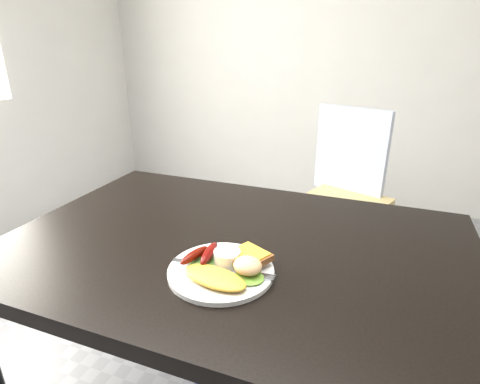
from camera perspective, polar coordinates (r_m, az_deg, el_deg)
name	(u,v)px	position (r m, az deg, el deg)	size (l,w,h in m)	color
room_back_panel	(348,26)	(3.07, 16.20, 23.09)	(4.00, 0.04, 2.70)	silver
dining_table	(236,248)	(0.99, -0.67, -8.51)	(1.20, 0.80, 0.04)	black
dining_chair	(342,204)	(2.03, 15.35, -1.83)	(0.40, 0.40, 0.05)	tan
person	(270,206)	(1.42, 4.63, -2.12)	(0.48, 0.32, 1.32)	navy
plate	(221,271)	(0.86, -2.91, -11.92)	(0.24, 0.24, 0.01)	white
lettuce_left	(204,260)	(0.88, -5.52, -10.31)	(0.07, 0.07, 0.01)	#42832F
lettuce_right	(249,277)	(0.82, 1.35, -12.85)	(0.07, 0.06, 0.01)	olive
omelette	(215,277)	(0.81, -3.90, -12.82)	(0.15, 0.07, 0.02)	gold
sausage_a	(194,255)	(0.87, -6.97, -9.53)	(0.02, 0.09, 0.02)	#5C0900
sausage_b	(209,253)	(0.87, -4.73, -9.24)	(0.02, 0.10, 0.02)	#5B0201
ramekin	(227,258)	(0.86, -1.98, -10.01)	(0.06, 0.06, 0.04)	white
toast_a	(243,257)	(0.88, 0.50, -9.80)	(0.07, 0.07, 0.01)	brown
toast_b	(248,257)	(0.86, 1.16, -9.88)	(0.09, 0.09, 0.01)	brown
potato_salad	(248,266)	(0.82, 1.17, -11.16)	(0.06, 0.06, 0.03)	#F2E8AA
fork	(210,265)	(0.86, -4.59, -11.01)	(0.18, 0.01, 0.00)	#ADAFB7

